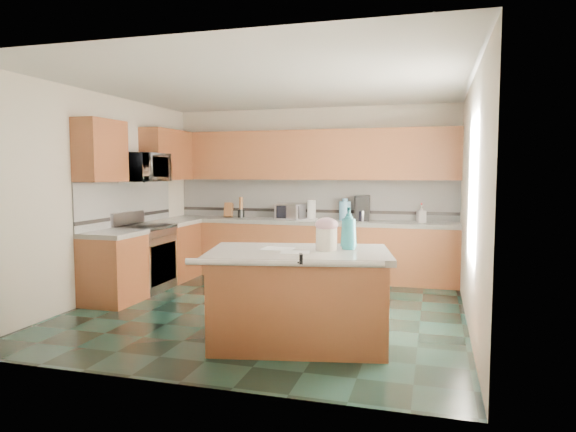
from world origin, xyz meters
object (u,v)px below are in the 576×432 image
(island_top, at_px, (299,254))
(coffee_maker, at_px, (362,208))
(treat_jar, at_px, (327,239))
(island_base, at_px, (299,301))
(knife_block, at_px, (229,210))
(soap_bottle_island, at_px, (349,228))
(toaster_oven, at_px, (290,211))

(island_top, bearing_deg, coffee_maker, 75.46)
(island_top, xyz_separation_m, treat_jar, (0.25, 0.10, 0.14))
(island_top, relative_size, treat_jar, 8.06)
(island_base, height_order, knife_block, knife_block)
(island_top, height_order, treat_jar, treat_jar)
(soap_bottle_island, bearing_deg, toaster_oven, 102.96)
(treat_jar, relative_size, soap_bottle_island, 0.52)
(island_base, distance_m, treat_jar, 0.65)
(treat_jar, xyz_separation_m, toaster_oven, (-1.23, 3.06, 0.01))
(island_top, relative_size, toaster_oven, 4.15)
(knife_block, bearing_deg, island_base, -64.68)
(toaster_oven, bearing_deg, island_base, -54.55)
(soap_bottle_island, height_order, knife_block, soap_bottle_island)
(island_base, xyz_separation_m, knife_block, (-2.04, 3.16, 0.61))
(island_base, bearing_deg, toaster_oven, 95.78)
(soap_bottle_island, height_order, toaster_oven, soap_bottle_island)
(island_top, bearing_deg, knife_block, 111.40)
(island_top, xyz_separation_m, toaster_oven, (-0.98, 3.16, 0.15))
(toaster_oven, distance_m, coffee_maker, 1.15)
(knife_block, distance_m, toaster_oven, 1.06)
(coffee_maker, bearing_deg, island_top, -98.38)
(knife_block, height_order, coffee_maker, coffee_maker)
(island_base, distance_m, island_top, 0.46)
(coffee_maker, bearing_deg, treat_jar, -93.85)
(toaster_oven, bearing_deg, knife_block, -161.80)
(knife_block, distance_m, coffee_maker, 2.21)
(island_base, relative_size, soap_bottle_island, 3.94)
(island_base, xyz_separation_m, coffee_maker, (0.17, 3.19, 0.68))
(island_top, bearing_deg, treat_jar, 10.01)
(treat_jar, bearing_deg, island_base, -174.96)
(toaster_oven, bearing_deg, treat_jar, -49.89)
(soap_bottle_island, bearing_deg, treat_jar, -161.57)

